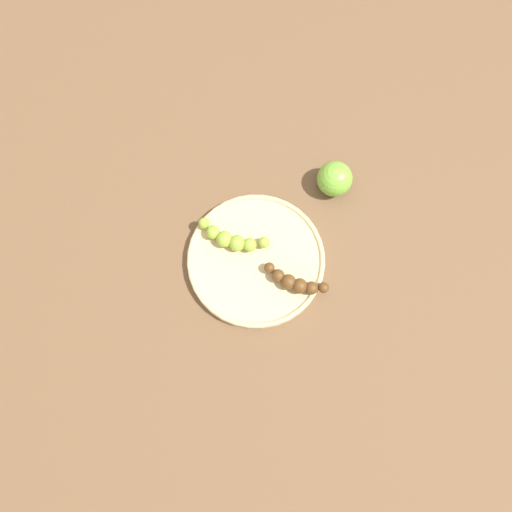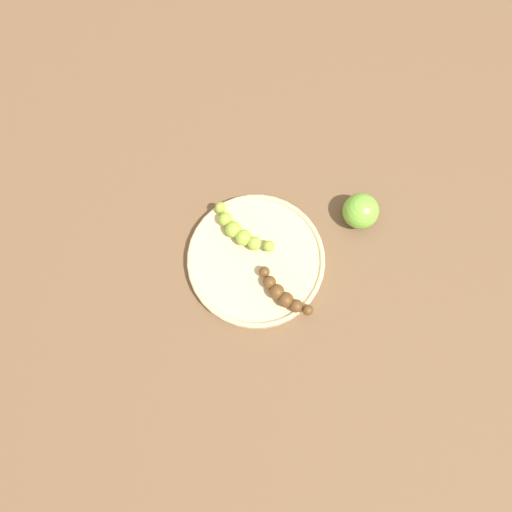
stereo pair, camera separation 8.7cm
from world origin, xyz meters
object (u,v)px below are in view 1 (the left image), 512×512
Objects in this scene: fruit_bowl at (256,260)px; banana_overripe at (295,282)px; apple_green at (335,179)px; banana_green at (232,239)px.

banana_overripe is at bearing -152.04° from fruit_bowl.
apple_green is at bearing 179.07° from banana_overripe.
apple_green is (0.07, -0.20, 0.02)m from fruit_bowl.
banana_green is at bearing 93.91° from apple_green.
banana_overripe reaches higher than fruit_bowl.
banana_green reaches higher than banana_overripe.
banana_overripe is (-0.13, -0.06, -0.00)m from banana_green.
banana_green is (0.05, 0.02, 0.02)m from fruit_bowl.
fruit_bowl is 0.06m from banana_green.
apple_green is (0.14, -0.16, 0.00)m from banana_overripe.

